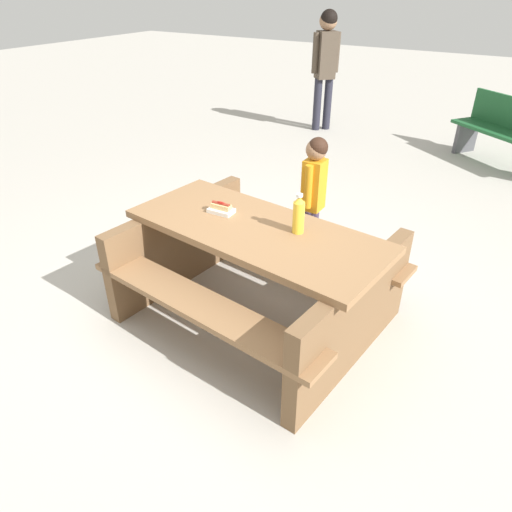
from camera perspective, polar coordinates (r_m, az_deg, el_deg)
name	(u,v)px	position (r m, az deg, el deg)	size (l,w,h in m)	color
ground_plane	(256,315)	(3.54, 0.00, -7.29)	(30.00, 30.00, 0.00)	#B7B2A8
picnic_table	(256,266)	(3.28, 0.00, -1.20)	(1.95, 1.59, 0.75)	olive
soda_bottle	(299,215)	(3.02, 5.25, 5.06)	(0.08, 0.08, 0.27)	yellow
hotdog_tray	(221,209)	(3.32, -4.30, 5.83)	(0.19, 0.12, 0.08)	white
child_in_coat	(314,185)	(3.90, 7.14, 8.59)	(0.18, 0.28, 1.12)	#3F334C
park_bench_near	(508,132)	(7.08, 28.54, 13.28)	(1.45, 1.20, 0.85)	#1E592D
bystander_adult	(326,56)	(7.85, 8.58, 23.15)	(0.37, 0.37, 1.77)	#262633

